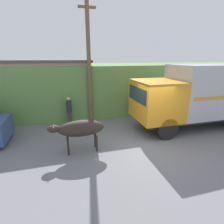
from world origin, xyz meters
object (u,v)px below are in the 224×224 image
brown_cow (80,129)px  pedestrian_on_hill (69,109)px  utility_pole (89,59)px  cargo_truck (200,94)px

brown_cow → pedestrian_on_hill: (-0.31, 3.17, -0.10)m
brown_cow → utility_pole: utility_pole is taller
brown_cow → cargo_truck: bearing=11.4°
brown_cow → utility_pole: bearing=76.9°
utility_pole → pedestrian_on_hill: bearing=-169.3°
cargo_truck → pedestrian_on_hill: bearing=162.3°
cargo_truck → brown_cow: (-6.42, -1.04, -0.83)m
cargo_truck → pedestrian_on_hill: 7.13m
cargo_truck → pedestrian_on_hill: (-6.74, 2.13, -0.93)m
brown_cow → utility_pole: (0.93, 3.40, 2.58)m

